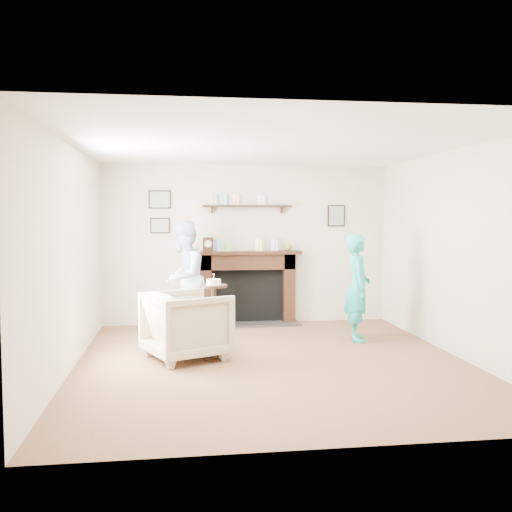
{
  "coord_description": "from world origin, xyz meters",
  "views": [
    {
      "loc": [
        -1.08,
        -6.44,
        1.69
      ],
      "look_at": [
        -0.07,
        0.9,
        1.18
      ],
      "focal_mm": 40.0,
      "sensor_mm": 36.0,
      "label": 1
    }
  ],
  "objects_px": {
    "armchair": "(187,358)",
    "pedestal_table": "(214,307)",
    "woman": "(357,340)",
    "man": "(184,335)"
  },
  "relations": [
    {
      "from": "armchair",
      "to": "pedestal_table",
      "type": "xyz_separation_m",
      "value": [
        0.32,
        -0.08,
        0.63
      ]
    },
    {
      "from": "woman",
      "to": "armchair",
      "type": "bearing_deg",
      "value": 117.45
    },
    {
      "from": "pedestal_table",
      "to": "armchair",
      "type": "bearing_deg",
      "value": 165.63
    },
    {
      "from": "man",
      "to": "pedestal_table",
      "type": "relative_size",
      "value": 1.6
    },
    {
      "from": "woman",
      "to": "man",
      "type": "bearing_deg",
      "value": 84.39
    },
    {
      "from": "armchair",
      "to": "pedestal_table",
      "type": "relative_size",
      "value": 0.87
    },
    {
      "from": "armchair",
      "to": "woman",
      "type": "relative_size",
      "value": 0.61
    },
    {
      "from": "man",
      "to": "pedestal_table",
      "type": "height_order",
      "value": "pedestal_table"
    },
    {
      "from": "armchair",
      "to": "woman",
      "type": "distance_m",
      "value": 2.41
    },
    {
      "from": "woman",
      "to": "pedestal_table",
      "type": "relative_size",
      "value": 1.43
    }
  ]
}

